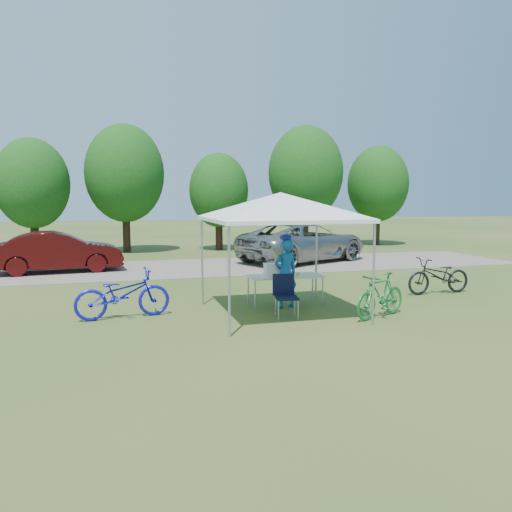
{
  "coord_description": "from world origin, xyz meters",
  "views": [
    {
      "loc": [
        -3.51,
        -10.47,
        2.61
      ],
      "look_at": [
        0.01,
        2.0,
        1.1
      ],
      "focal_mm": 35.0,
      "sensor_mm": 36.0,
      "label": 1
    }
  ],
  "objects_px": {
    "folding_chair": "(285,292)",
    "bike_green": "(381,295)",
    "cooler": "(273,269)",
    "bike_blue": "(123,294)",
    "sedan": "(58,252)",
    "folding_table": "(285,277)",
    "bike_dark": "(439,276)",
    "cyclist": "(286,274)",
    "minivan": "(303,242)"
  },
  "relations": [
    {
      "from": "folding_chair",
      "to": "minivan",
      "type": "relative_size",
      "value": 0.16
    },
    {
      "from": "folding_chair",
      "to": "cyclist",
      "type": "bearing_deg",
      "value": 79.83
    },
    {
      "from": "cooler",
      "to": "folding_table",
      "type": "bearing_deg",
      "value": 0.0
    },
    {
      "from": "folding_table",
      "to": "cyclist",
      "type": "distance_m",
      "value": 0.32
    },
    {
      "from": "cyclist",
      "to": "bike_dark",
      "type": "distance_m",
      "value": 4.64
    },
    {
      "from": "folding_table",
      "to": "minivan",
      "type": "xyz_separation_m",
      "value": [
        3.47,
        7.73,
        0.12
      ]
    },
    {
      "from": "folding_table",
      "to": "sedan",
      "type": "xyz_separation_m",
      "value": [
        -5.89,
        7.28,
        0.03
      ]
    },
    {
      "from": "folding_chair",
      "to": "sedan",
      "type": "bearing_deg",
      "value": 132.87
    },
    {
      "from": "folding_chair",
      "to": "cyclist",
      "type": "relative_size",
      "value": 0.57
    },
    {
      "from": "bike_green",
      "to": "sedan",
      "type": "relative_size",
      "value": 0.38
    },
    {
      "from": "cooler",
      "to": "sedan",
      "type": "xyz_separation_m",
      "value": [
        -5.58,
        7.28,
        -0.17
      ]
    },
    {
      "from": "cooler",
      "to": "minivan",
      "type": "height_order",
      "value": "minivan"
    },
    {
      "from": "minivan",
      "to": "bike_blue",
      "type": "bearing_deg",
      "value": 113.06
    },
    {
      "from": "cyclist",
      "to": "bike_blue",
      "type": "bearing_deg",
      "value": -11.24
    },
    {
      "from": "cooler",
      "to": "bike_blue",
      "type": "xyz_separation_m",
      "value": [
        -3.52,
        -0.28,
        -0.36
      ]
    },
    {
      "from": "sedan",
      "to": "folding_table",
      "type": "bearing_deg",
      "value": -146.98
    },
    {
      "from": "folding_table",
      "to": "folding_chair",
      "type": "distance_m",
      "value": 1.2
    },
    {
      "from": "bike_blue",
      "to": "sedan",
      "type": "distance_m",
      "value": 7.84
    },
    {
      "from": "cyclist",
      "to": "minivan",
      "type": "relative_size",
      "value": 0.29
    },
    {
      "from": "folding_table",
      "to": "cyclist",
      "type": "height_order",
      "value": "cyclist"
    },
    {
      "from": "cyclist",
      "to": "bike_green",
      "type": "relative_size",
      "value": 1.01
    },
    {
      "from": "cooler",
      "to": "minivan",
      "type": "xyz_separation_m",
      "value": [
        3.77,
        7.73,
        -0.08
      ]
    },
    {
      "from": "cyclist",
      "to": "bike_blue",
      "type": "relative_size",
      "value": 0.81
    },
    {
      "from": "folding_chair",
      "to": "bike_green",
      "type": "bearing_deg",
      "value": -7.91
    },
    {
      "from": "folding_chair",
      "to": "bike_dark",
      "type": "bearing_deg",
      "value": 25.17
    },
    {
      "from": "bike_blue",
      "to": "bike_dark",
      "type": "bearing_deg",
      "value": -94.16
    },
    {
      "from": "bike_blue",
      "to": "bike_dark",
      "type": "xyz_separation_m",
      "value": [
        8.35,
        0.52,
        -0.03
      ]
    },
    {
      "from": "bike_blue",
      "to": "minivan",
      "type": "xyz_separation_m",
      "value": [
        7.3,
        8.02,
        0.28
      ]
    },
    {
      "from": "folding_chair",
      "to": "bike_blue",
      "type": "height_order",
      "value": "bike_blue"
    },
    {
      "from": "bike_dark",
      "to": "folding_chair",
      "type": "bearing_deg",
      "value": -76.39
    },
    {
      "from": "cooler",
      "to": "minivan",
      "type": "relative_size",
      "value": 0.07
    },
    {
      "from": "minivan",
      "to": "folding_table",
      "type": "bearing_deg",
      "value": 131.22
    },
    {
      "from": "bike_green",
      "to": "sedan",
      "type": "xyz_separation_m",
      "value": [
        -7.49,
        9.03,
        0.24
      ]
    },
    {
      "from": "folding_chair",
      "to": "bike_dark",
      "type": "xyz_separation_m",
      "value": [
        4.91,
        1.36,
        -0.06
      ]
    },
    {
      "from": "bike_green",
      "to": "bike_dark",
      "type": "bearing_deg",
      "value": 99.43
    },
    {
      "from": "folding_chair",
      "to": "sedan",
      "type": "xyz_separation_m",
      "value": [
        -5.5,
        8.4,
        0.17
      ]
    },
    {
      "from": "cyclist",
      "to": "sedan",
      "type": "xyz_separation_m",
      "value": [
        -5.8,
        7.56,
        -0.1
      ]
    },
    {
      "from": "cooler",
      "to": "bike_dark",
      "type": "relative_size",
      "value": 0.22
    },
    {
      "from": "folding_table",
      "to": "folding_chair",
      "type": "relative_size",
      "value": 1.91
    },
    {
      "from": "cooler",
      "to": "minivan",
      "type": "distance_m",
      "value": 8.61
    },
    {
      "from": "sedan",
      "to": "bike_green",
      "type": "bearing_deg",
      "value": -146.3
    },
    {
      "from": "folding_chair",
      "to": "bike_green",
      "type": "height_order",
      "value": "bike_green"
    },
    {
      "from": "folding_table",
      "to": "cooler",
      "type": "height_order",
      "value": "cooler"
    },
    {
      "from": "folding_table",
      "to": "minivan",
      "type": "distance_m",
      "value": 8.48
    },
    {
      "from": "bike_dark",
      "to": "bike_blue",
      "type": "bearing_deg",
      "value": -88.31
    },
    {
      "from": "bike_blue",
      "to": "minivan",
      "type": "bearing_deg",
      "value": -50.03
    },
    {
      "from": "minivan",
      "to": "sedan",
      "type": "height_order",
      "value": "minivan"
    },
    {
      "from": "minivan",
      "to": "bike_dark",
      "type": "bearing_deg",
      "value": 163.34
    },
    {
      "from": "folding_table",
      "to": "folding_chair",
      "type": "xyz_separation_m",
      "value": [
        -0.39,
        -1.12,
        -0.14
      ]
    },
    {
      "from": "bike_green",
      "to": "minivan",
      "type": "distance_m",
      "value": 9.68
    }
  ]
}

